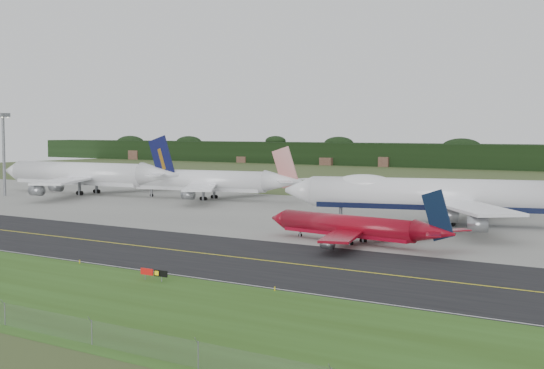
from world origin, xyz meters
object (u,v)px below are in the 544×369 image
Objects in this scene: jet_star_tail at (208,181)px; taxiway_sign at (154,273)px; floodlight_mast at (3,139)px; jet_red_737 at (356,227)px; jet_ba_747 at (444,195)px; jet_navy_gold at (88,175)px.

jet_star_tail reaches higher than taxiway_sign.
taxiway_sign is (120.48, -68.12, -15.34)m from floodlight_mast.
jet_red_737 is 86.50m from jet_star_tail.
jet_ba_747 is 1.21× the size of jet_star_tail.
floodlight_mast is at bearing 168.33° from jet_red_737.
jet_navy_gold is at bearing 174.88° from jet_ba_747.
jet_ba_747 is at bearing -12.58° from jet_star_tail.
jet_red_737 is 0.54× the size of jet_navy_gold.
jet_navy_gold is 25.57m from floodlight_mast.
jet_navy_gold reaches higher than jet_ba_747.
floodlight_mast is at bearing 150.52° from taxiway_sign.
jet_red_737 is at bearing -34.92° from jet_star_tail.
taxiway_sign is (104.68, -85.19, -4.72)m from jet_navy_gold.
jet_ba_747 reaches higher than jet_red_737.
floodlight_mast reaches higher than jet_navy_gold.
jet_navy_gold is 1.21× the size of jet_star_tail.
jet_navy_gold is at bearing -171.31° from jet_star_tail.
jet_star_tail is 2.35× the size of floodlight_mast.
taxiway_sign is (64.28, -91.36, -3.90)m from jet_star_tail.
jet_ba_747 reaches higher than taxiway_sign.
floodlight_mast is at bearing -176.96° from jet_ba_747.
floodlight_mast reaches higher than taxiway_sign.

